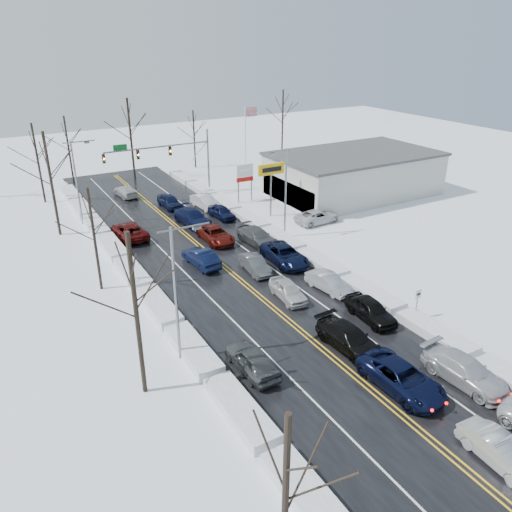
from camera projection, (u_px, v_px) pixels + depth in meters
ground at (263, 299)px, 39.03m from camera, size 160.00×160.00×0.00m
road_surface at (250, 288)px, 40.60m from camera, size 14.00×84.00×0.01m
snow_bank_left at (161, 312)px, 37.16m from camera, size 1.72×72.00×0.66m
snow_bank_right at (325, 268)px, 44.05m from camera, size 1.72×72.00×0.66m
traffic_signal_mast at (170, 154)px, 60.42m from camera, size 13.28×0.39×8.00m
tires_plus_sign at (271, 173)px, 54.35m from camera, size 3.20×0.34×6.00m
used_vehicles_sign at (245, 175)px, 59.79m from camera, size 2.20×0.22×4.65m
speed_limit_sign at (418, 298)px, 35.75m from camera, size 0.55×0.09×2.35m
flagpole at (247, 138)px, 67.14m from camera, size 1.87×1.20×10.00m
dealership_building at (353, 173)px, 63.02m from camera, size 20.40×12.40×5.30m
streetlight_ne at (284, 187)px, 48.49m from camera, size 3.20×0.25×9.00m
streetlight_sw at (178, 284)px, 29.91m from camera, size 3.20×0.25×9.00m
streetlight_nw at (78, 176)px, 52.01m from camera, size 3.20×0.25×9.00m
tree_left_a at (286, 481)px, 15.65m from camera, size 3.60×3.60×9.00m
tree_left_b at (133, 285)px, 26.18m from camera, size 4.00×4.00×10.00m
tree_left_c at (92, 220)px, 38.12m from camera, size 3.40×3.40×8.50m
tree_left_d at (48, 164)px, 48.28m from camera, size 4.20×4.20×10.50m
tree_left_e at (36, 148)px, 58.22m from camera, size 3.80×3.80×9.50m
tree_far_b at (67, 137)px, 66.07m from camera, size 3.60×3.60×9.00m
tree_far_c at (129, 123)px, 67.55m from camera, size 4.40×4.40×11.00m
tree_far_d at (194, 128)px, 73.99m from camera, size 3.40×3.40×8.50m
tree_far_e at (283, 110)px, 81.07m from camera, size 4.20×4.20×10.50m
queued_car_1 at (497, 462)px, 24.27m from camera, size 1.68×4.34×1.41m
queued_car_2 at (400, 388)px, 29.27m from camera, size 2.76×5.68×1.55m
queued_car_3 at (349, 348)px, 32.97m from camera, size 2.42×5.40×1.54m
queued_car_4 at (288, 298)px, 39.11m from camera, size 2.01×4.29×1.42m
queued_car_5 at (255, 271)px, 43.45m from camera, size 1.77×4.28×1.38m
queued_car_6 at (216, 241)px, 49.66m from camera, size 2.47×5.22×1.44m
queued_car_7 at (193, 225)px, 53.91m from camera, size 2.87×5.92×1.66m
queued_car_8 at (170, 208)px, 59.09m from camera, size 1.96×4.57×1.54m
queued_car_11 at (463, 381)px, 29.85m from camera, size 2.56×5.52×1.56m
queued_car_12 at (370, 319)px, 36.32m from camera, size 2.10×4.66×1.55m
queued_car_13 at (328, 290)px, 40.37m from camera, size 2.02×4.35×1.38m
queued_car_14 at (284, 263)px, 45.10m from camera, size 2.94×5.80×1.57m
queued_car_15 at (257, 244)px, 49.08m from camera, size 2.53×5.42×1.53m
queued_car_16 at (222, 218)px, 55.81m from camera, size 2.03×4.29×1.42m
queued_car_17 at (206, 208)px, 58.91m from camera, size 2.06×4.87×1.56m
oncoming_car_0 at (202, 265)px, 44.58m from camera, size 2.00×4.82×1.55m
oncoming_car_1 at (130, 238)px, 50.49m from camera, size 2.82×5.70×1.56m
oncoming_car_2 at (126, 196)px, 63.10m from camera, size 2.32×4.84×1.36m
oncoming_car_3 at (252, 370)px, 30.85m from camera, size 1.88×4.64×1.58m
parked_car_0 at (317, 223)px, 54.49m from camera, size 5.26×2.53×1.44m
parked_car_1 at (313, 205)px, 59.91m from camera, size 2.31×5.66×1.64m
parked_car_2 at (282, 198)px, 62.50m from camera, size 1.86×4.31×1.45m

